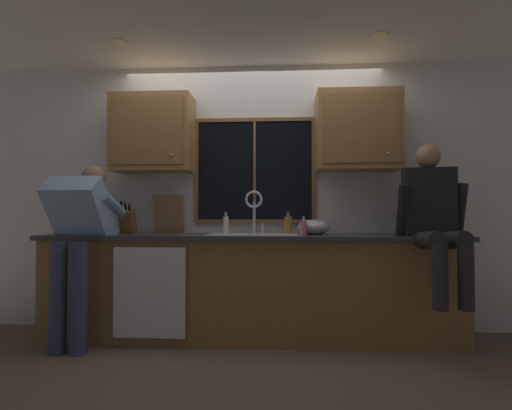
% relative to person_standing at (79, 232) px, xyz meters
% --- Properties ---
extents(back_wall, '(5.99, 0.12, 2.55)m').
position_rel_person_standing_xyz_m(back_wall, '(1.41, 0.66, 0.32)').
color(back_wall, silver).
rests_on(back_wall, floor).
extents(ceiling_downlight_left, '(0.14, 0.14, 0.01)m').
position_rel_person_standing_xyz_m(ceiling_downlight_left, '(0.33, 0.00, 1.59)').
color(ceiling_downlight_left, '#FFEAB2').
extents(ceiling_downlight_right, '(0.14, 0.14, 0.01)m').
position_rel_person_standing_xyz_m(ceiling_downlight_right, '(2.48, 0.00, 1.59)').
color(ceiling_downlight_right, '#FFEAB2').
extents(window_glass, '(1.10, 0.02, 0.95)m').
position_rel_person_standing_xyz_m(window_glass, '(1.43, 0.60, 0.57)').
color(window_glass, black).
extents(window_frame_top, '(1.17, 0.02, 0.04)m').
position_rel_person_standing_xyz_m(window_frame_top, '(1.43, 0.59, 1.06)').
color(window_frame_top, brown).
extents(window_frame_bottom, '(1.17, 0.02, 0.04)m').
position_rel_person_standing_xyz_m(window_frame_bottom, '(1.43, 0.59, 0.08)').
color(window_frame_bottom, brown).
extents(window_frame_left, '(0.03, 0.02, 0.95)m').
position_rel_person_standing_xyz_m(window_frame_left, '(0.86, 0.59, 0.57)').
color(window_frame_left, brown).
extents(window_frame_right, '(0.03, 0.02, 0.95)m').
position_rel_person_standing_xyz_m(window_frame_right, '(2.00, 0.59, 0.57)').
color(window_frame_right, brown).
extents(window_mullion_center, '(0.02, 0.02, 0.95)m').
position_rel_person_standing_xyz_m(window_mullion_center, '(1.43, 0.58, 0.57)').
color(window_mullion_center, brown).
extents(lower_cabinet_run, '(3.59, 0.58, 0.88)m').
position_rel_person_standing_xyz_m(lower_cabinet_run, '(1.41, 0.31, -0.51)').
color(lower_cabinet_run, olive).
rests_on(lower_cabinet_run, floor).
extents(countertop, '(3.65, 0.62, 0.04)m').
position_rel_person_standing_xyz_m(countertop, '(1.41, 0.29, -0.05)').
color(countertop, '#38383D').
rests_on(countertop, lower_cabinet_run).
extents(dishwasher_front, '(0.60, 0.02, 0.74)m').
position_rel_person_standing_xyz_m(dishwasher_front, '(0.60, -0.00, -0.50)').
color(dishwasher_front, white).
extents(upper_cabinet_left, '(0.75, 0.36, 0.72)m').
position_rel_person_standing_xyz_m(upper_cabinet_left, '(0.47, 0.43, 0.91)').
color(upper_cabinet_left, '#9E703D').
extents(upper_cabinet_right, '(0.75, 0.36, 0.72)m').
position_rel_person_standing_xyz_m(upper_cabinet_right, '(2.38, 0.43, 0.91)').
color(upper_cabinet_right, '#9E703D').
extents(sink, '(0.80, 0.46, 0.21)m').
position_rel_person_standing_xyz_m(sink, '(1.43, 0.30, -0.13)').
color(sink, '#B7B7BC').
rests_on(sink, lower_cabinet_run).
extents(faucet, '(0.18, 0.09, 0.40)m').
position_rel_person_standing_xyz_m(faucet, '(1.44, 0.48, 0.22)').
color(faucet, silver).
rests_on(faucet, countertop).
extents(person_standing, '(0.53, 0.70, 1.54)m').
position_rel_person_standing_xyz_m(person_standing, '(0.00, 0.00, 0.00)').
color(person_standing, '#384260').
rests_on(person_standing, floor).
extents(person_sitting_on_counter, '(0.54, 0.62, 1.26)m').
position_rel_person_standing_xyz_m(person_sitting_on_counter, '(2.90, 0.03, 0.15)').
color(person_sitting_on_counter, '#262628').
rests_on(person_sitting_on_counter, countertop).
extents(knife_block, '(0.12, 0.18, 0.32)m').
position_rel_person_standing_xyz_m(knife_block, '(0.25, 0.40, 0.07)').
color(knife_block, brown).
rests_on(knife_block, countertop).
extents(cutting_board, '(0.29, 0.10, 0.36)m').
position_rel_person_standing_xyz_m(cutting_board, '(0.61, 0.52, 0.14)').
color(cutting_board, '#997047').
rests_on(cutting_board, countertop).
extents(mixing_bowl, '(0.28, 0.28, 0.14)m').
position_rel_person_standing_xyz_m(mixing_bowl, '(1.97, 0.33, 0.03)').
color(mixing_bowl, '#B7B7BC').
rests_on(mixing_bowl, countertop).
extents(soap_dispenser, '(0.06, 0.07, 0.17)m').
position_rel_person_standing_xyz_m(soap_dispenser, '(1.88, 0.20, 0.03)').
color(soap_dispenser, pink).
rests_on(soap_dispenser, countertop).
extents(bottle_green_glass, '(0.05, 0.05, 0.21)m').
position_rel_person_standing_xyz_m(bottle_green_glass, '(1.17, 0.48, 0.05)').
color(bottle_green_glass, silver).
rests_on(bottle_green_glass, countertop).
extents(bottle_tall_clear, '(0.07, 0.07, 0.21)m').
position_rel_person_standing_xyz_m(bottle_tall_clear, '(1.75, 0.48, 0.05)').
color(bottle_tall_clear, olive).
rests_on(bottle_tall_clear, countertop).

